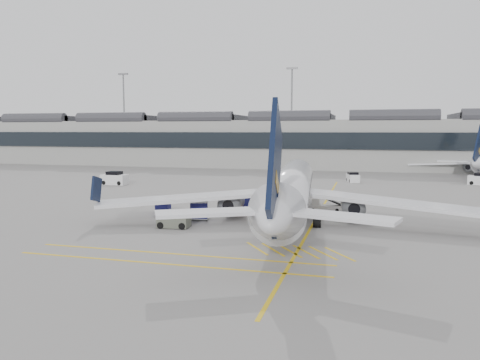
% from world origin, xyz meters
% --- Properties ---
extents(ground, '(220.00, 220.00, 0.00)m').
position_xyz_m(ground, '(0.00, 0.00, 0.00)').
color(ground, gray).
rests_on(ground, ground).
extents(terminal, '(200.00, 20.45, 12.40)m').
position_xyz_m(terminal, '(0.00, 71.93, 6.14)').
color(terminal, '#9E9E99').
rests_on(terminal, ground).
extents(light_masts, '(113.00, 0.60, 25.45)m').
position_xyz_m(light_masts, '(-1.67, 86.00, 14.49)').
color(light_masts, slate).
rests_on(light_masts, ground).
extents(apron_markings, '(0.25, 60.00, 0.01)m').
position_xyz_m(apron_markings, '(10.00, 10.00, 0.01)').
color(apron_markings, gold).
rests_on(apron_markings, ground).
extents(airliner_main, '(36.50, 40.05, 10.65)m').
position_xyz_m(airliner_main, '(7.82, 3.31, 3.13)').
color(airliner_main, white).
rests_on(airliner_main, ground).
extents(belt_loader, '(4.29, 1.77, 1.72)m').
position_xyz_m(belt_loader, '(10.36, 10.79, 0.50)').
color(belt_loader, '#BAB7B1').
rests_on(belt_loader, ground).
extents(baggage_cart_a, '(2.09, 1.93, 1.77)m').
position_xyz_m(baggage_cart_a, '(5.59, 9.15, 0.95)').
color(baggage_cart_a, gray).
rests_on(baggage_cart_a, ground).
extents(baggage_cart_b, '(2.18, 2.00, 1.87)m').
position_xyz_m(baggage_cart_b, '(2.29, 8.72, 1.00)').
color(baggage_cart_b, gray).
rests_on(baggage_cart_b, ground).
extents(baggage_cart_c, '(1.65, 1.41, 1.62)m').
position_xyz_m(baggage_cart_c, '(-5.88, 4.75, 0.87)').
color(baggage_cart_c, gray).
rests_on(baggage_cart_c, ground).
extents(baggage_cart_d, '(2.13, 1.92, 1.88)m').
position_xyz_m(baggage_cart_d, '(-0.95, 2.30, 1.01)').
color(baggage_cart_d, gray).
rests_on(baggage_cart_d, ground).
extents(ramp_agent_a, '(0.70, 0.56, 1.68)m').
position_xyz_m(ramp_agent_a, '(2.40, 5.55, 0.84)').
color(ramp_agent_a, '#DE5F0B').
rests_on(ramp_agent_a, ground).
extents(ramp_agent_b, '(1.04, 0.91, 1.83)m').
position_xyz_m(ramp_agent_b, '(3.60, 5.54, 0.91)').
color(ramp_agent_b, orange).
rests_on(ramp_agent_b, ground).
extents(pushback_tug, '(2.89, 1.90, 1.56)m').
position_xyz_m(pushback_tug, '(-1.94, -1.58, 0.69)').
color(pushback_tug, '#595D4E').
rests_on(pushback_tug, ground).
extents(safety_cone_nose, '(0.38, 0.38, 0.53)m').
position_xyz_m(safety_cone_nose, '(6.62, 24.06, 0.26)').
color(safety_cone_nose, '#F24C0A').
rests_on(safety_cone_nose, ground).
extents(safety_cone_engine, '(0.35, 0.35, 0.49)m').
position_xyz_m(safety_cone_engine, '(14.70, 5.66, 0.24)').
color(safety_cone_engine, '#F24C0A').
rests_on(safety_cone_engine, ground).
extents(service_van_left, '(4.17, 2.16, 2.12)m').
position_xyz_m(service_van_left, '(-24.60, 27.25, 0.95)').
color(service_van_left, white).
rests_on(service_van_left, ground).
extents(service_van_mid, '(2.44, 3.63, 1.70)m').
position_xyz_m(service_van_mid, '(12.60, 41.06, 0.76)').
color(service_van_mid, white).
rests_on(service_van_mid, ground).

